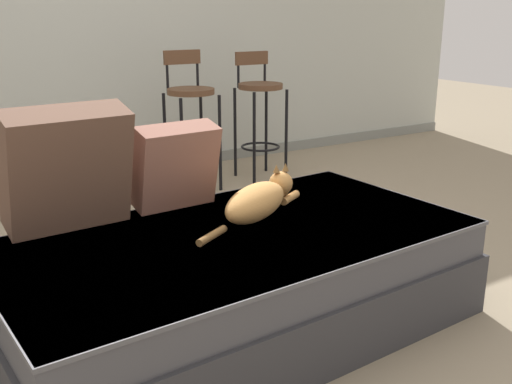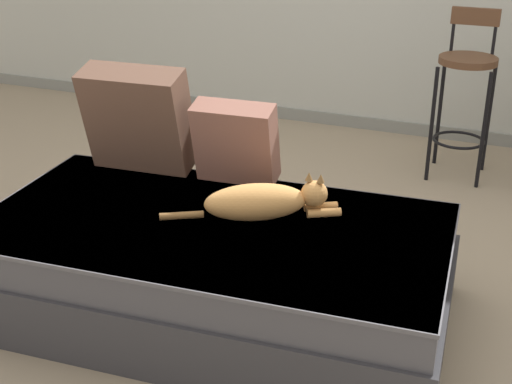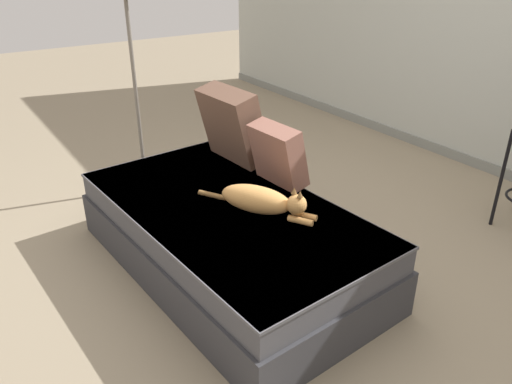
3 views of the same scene
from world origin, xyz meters
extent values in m
plane|color=gray|center=(0.00, 0.00, 0.00)|extent=(16.00, 16.00, 0.00)
cube|color=gray|center=(0.00, 2.20, 0.04)|extent=(8.00, 0.02, 0.09)
cube|color=#353539|center=(0.00, -0.40, 0.13)|extent=(1.99, 1.16, 0.27)
cube|color=#47474C|center=(0.00, -0.40, 0.35)|extent=(1.94, 1.12, 0.16)
cube|color=#525257|center=(0.00, -0.40, 0.42)|extent=(1.96, 1.13, 0.02)
cube|color=brown|center=(-0.56, -0.02, 0.68)|extent=(0.50, 0.32, 0.51)
cube|color=#936051|center=(-0.08, 0.01, 0.62)|extent=(0.38, 0.24, 0.39)
ellipsoid|color=tan|center=(0.15, -0.30, 0.50)|extent=(0.45, 0.36, 0.15)
sphere|color=tan|center=(0.36, -0.18, 0.52)|extent=(0.11, 0.11, 0.11)
cone|color=brown|center=(0.33, -0.18, 0.59)|extent=(0.03, 0.03, 0.04)
cone|color=brown|center=(0.38, -0.18, 0.59)|extent=(0.03, 0.03, 0.04)
cylinder|color=tan|center=(0.40, -0.19, 0.45)|extent=(0.14, 0.10, 0.04)
cylinder|color=tan|center=(0.37, -0.13, 0.45)|extent=(0.14, 0.10, 0.04)
cylinder|color=brown|center=(-0.13, -0.43, 0.44)|extent=(0.17, 0.12, 0.03)
cylinder|color=black|center=(0.59, 1.40, 0.35)|extent=(0.02, 0.02, 0.70)
cylinder|color=black|center=(0.89, 1.40, 0.35)|extent=(0.02, 0.02, 0.70)
cylinder|color=black|center=(0.59, 1.70, 0.35)|extent=(0.02, 0.02, 0.70)
cylinder|color=black|center=(0.89, 1.70, 0.35)|extent=(0.02, 0.02, 0.70)
torus|color=black|center=(0.74, 1.55, 0.23)|extent=(0.32, 0.32, 0.02)
cylinder|color=brown|center=(0.74, 1.55, 0.72)|extent=(0.34, 0.34, 0.04)
cylinder|color=black|center=(0.62, 1.68, 0.83)|extent=(0.02, 0.02, 0.25)
cylinder|color=black|center=(0.86, 1.68, 0.83)|extent=(0.02, 0.02, 0.25)
cube|color=brown|center=(0.74, 1.68, 0.95)|extent=(0.28, 0.03, 0.10)
camera|label=1|loc=(-1.11, -2.36, 1.28)|focal=42.00mm
camera|label=2|loc=(1.14, -2.73, 1.72)|focal=50.00mm
camera|label=3|loc=(2.19, -1.67, 1.77)|focal=35.00mm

